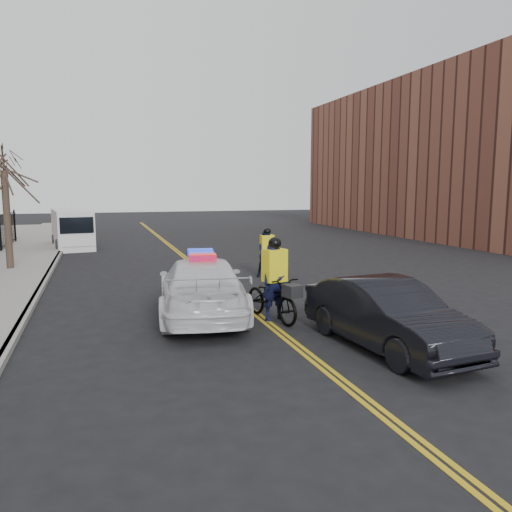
{
  "coord_description": "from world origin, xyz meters",
  "views": [
    {
      "loc": [
        -4.06,
        -12.54,
        3.47
      ],
      "look_at": [
        0.69,
        2.43,
        1.3
      ],
      "focal_mm": 35.0,
      "sensor_mm": 36.0,
      "label": 1
    }
  ],
  "objects_px": {
    "cargo_van": "(72,229)",
    "dark_sedan": "(387,315)",
    "cyclist_far": "(267,257)",
    "cyclist_near": "(275,291)",
    "police_cruiser": "(202,287)"
  },
  "relations": [
    {
      "from": "cargo_van",
      "to": "dark_sedan",
      "type": "bearing_deg",
      "value": -79.02
    },
    {
      "from": "cargo_van",
      "to": "cyclist_far",
      "type": "relative_size",
      "value": 2.83
    },
    {
      "from": "cargo_van",
      "to": "cyclist_far",
      "type": "distance_m",
      "value": 14.44
    },
    {
      "from": "cyclist_near",
      "to": "dark_sedan",
      "type": "bearing_deg",
      "value": -77.29
    },
    {
      "from": "police_cruiser",
      "to": "cargo_van",
      "type": "xyz_separation_m",
      "value": [
        -4.02,
        17.43,
        0.26
      ]
    },
    {
      "from": "dark_sedan",
      "to": "cyclist_near",
      "type": "xyz_separation_m",
      "value": [
        -1.51,
        2.94,
        0.02
      ]
    },
    {
      "from": "dark_sedan",
      "to": "cyclist_far",
      "type": "bearing_deg",
      "value": 82.03
    },
    {
      "from": "cyclist_far",
      "to": "cyclist_near",
      "type": "bearing_deg",
      "value": -105.83
    },
    {
      "from": "police_cruiser",
      "to": "cyclist_near",
      "type": "xyz_separation_m",
      "value": [
        1.74,
        -0.97,
        -0.04
      ]
    },
    {
      "from": "cargo_van",
      "to": "cyclist_near",
      "type": "height_order",
      "value": "cyclist_near"
    },
    {
      "from": "dark_sedan",
      "to": "cargo_van",
      "type": "xyz_separation_m",
      "value": [
        -7.27,
        21.34,
        0.32
      ]
    },
    {
      "from": "dark_sedan",
      "to": "cyclist_near",
      "type": "relative_size",
      "value": 1.91
    },
    {
      "from": "cargo_van",
      "to": "cyclist_near",
      "type": "relative_size",
      "value": 2.29
    },
    {
      "from": "police_cruiser",
      "to": "cyclist_far",
      "type": "bearing_deg",
      "value": -116.87
    },
    {
      "from": "cargo_van",
      "to": "cyclist_far",
      "type": "height_order",
      "value": "cargo_van"
    }
  ]
}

